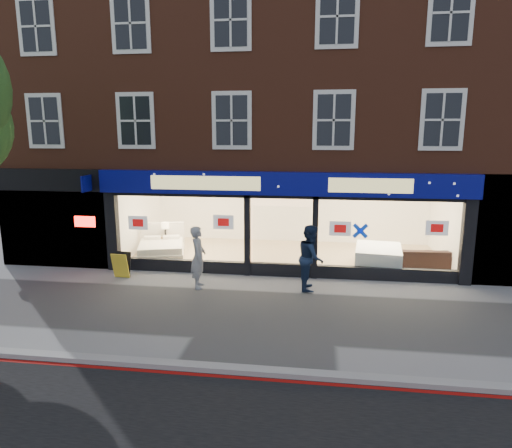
% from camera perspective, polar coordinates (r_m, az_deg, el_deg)
% --- Properties ---
extents(ground, '(120.00, 120.00, 0.00)m').
position_cam_1_polar(ground, '(11.66, 1.77, -11.14)').
color(ground, gray).
rests_on(ground, ground).
extents(kerb_line, '(60.00, 0.10, 0.01)m').
position_cam_1_polar(kerb_line, '(8.90, -0.50, -18.78)').
color(kerb_line, '#8C0A07').
rests_on(kerb_line, ground).
extents(kerb_stone, '(60.00, 0.25, 0.12)m').
position_cam_1_polar(kerb_stone, '(9.05, -0.30, -17.85)').
color(kerb_stone, gray).
rests_on(kerb_stone, ground).
extents(showroom_floor, '(11.00, 4.50, 0.10)m').
position_cam_1_polar(showroom_floor, '(16.60, 3.72, -3.99)').
color(showroom_floor, tan).
rests_on(showroom_floor, ground).
extents(building, '(19.00, 8.26, 10.30)m').
position_cam_1_polar(building, '(17.80, 4.38, 18.56)').
color(building, brown).
rests_on(building, ground).
extents(display_bed, '(2.05, 2.29, 1.08)m').
position_cam_1_polar(display_bed, '(16.50, -11.73, -3.03)').
color(display_bed, white).
rests_on(display_bed, showroom_floor).
extents(bedside_table, '(0.57, 0.57, 0.55)m').
position_cam_1_polar(bedside_table, '(17.14, -11.18, -2.57)').
color(bedside_table, brown).
rests_on(bedside_table, showroom_floor).
extents(mattress_stack, '(1.62, 1.95, 0.71)m').
position_cam_1_polar(mattress_stack, '(15.37, 15.01, -4.09)').
color(mattress_stack, white).
rests_on(mattress_stack, showroom_floor).
extents(sofa, '(2.10, 0.93, 0.60)m').
position_cam_1_polar(sofa, '(16.08, 20.13, -3.93)').
color(sofa, black).
rests_on(sofa, showroom_floor).
extents(a_board, '(0.55, 0.38, 0.80)m').
position_cam_1_polar(a_board, '(14.85, -16.47, -4.93)').
color(a_board, yellow).
rests_on(a_board, ground).
extents(pedestrian_grey, '(0.52, 0.72, 1.82)m').
position_cam_1_polar(pedestrian_grey, '(13.35, -7.23, -4.12)').
color(pedestrian_grey, '#989B9F').
rests_on(pedestrian_grey, ground).
extents(pedestrian_blue, '(0.74, 0.94, 1.89)m').
position_cam_1_polar(pedestrian_blue, '(13.18, 6.87, -4.16)').
color(pedestrian_blue, '#172642').
rests_on(pedestrian_blue, ground).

